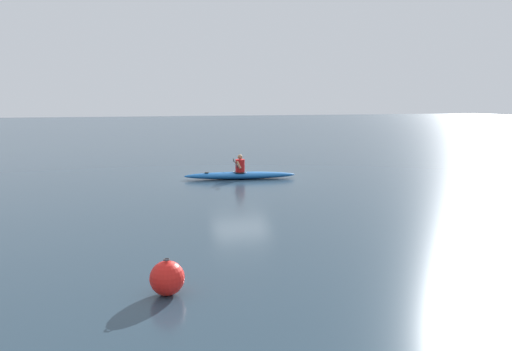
# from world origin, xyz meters

# --- Properties ---
(ground_plane) EXTENTS (160.00, 160.00, 0.00)m
(ground_plane) POSITION_xyz_m (0.00, 0.00, 0.00)
(ground_plane) COLOR #283D4C
(kayak) EXTENTS (4.81, 1.44, 0.31)m
(kayak) POSITION_xyz_m (0.18, 0.63, 0.15)
(kayak) COLOR #1959A5
(kayak) RESTS_ON ground
(kayaker) EXTENTS (0.61, 2.29, 0.75)m
(kayaker) POSITION_xyz_m (0.20, 0.63, 0.62)
(kayaker) COLOR red
(kayaker) RESTS_ON kayak
(mooring_buoy_channel_marker) EXTENTS (0.61, 0.61, 0.65)m
(mooring_buoy_channel_marker) POSITION_xyz_m (4.49, 12.37, 0.30)
(mooring_buoy_channel_marker) COLOR red
(mooring_buoy_channel_marker) RESTS_ON ground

